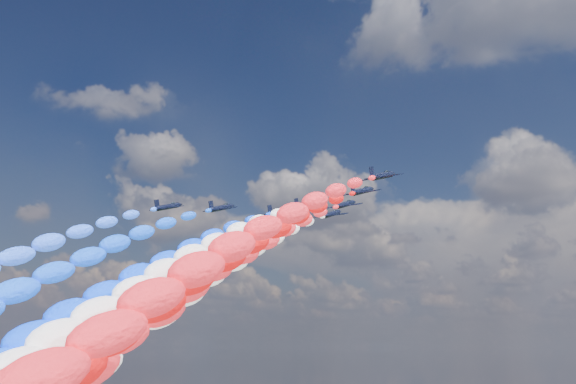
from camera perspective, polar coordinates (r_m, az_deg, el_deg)
The scene contains 15 objects.
jet_0 at distance 165.23m, azimuth -10.11°, elevation -1.23°, with size 8.62×11.55×2.55m, color black, non-canonical shape.
jet_1 at distance 164.82m, azimuth -5.67°, elevation -1.34°, with size 8.62×11.55×2.55m, color black, non-canonical shape.
trail_1 at distance 125.74m, azimuth -20.68°, elevation -8.55°, with size 6.58×99.58×54.09m, color blue, non-canonical shape.
jet_2 at distance 168.57m, azimuth -0.72°, elevation -1.67°, with size 8.62×11.55×2.55m, color black, non-canonical shape.
trail_2 at distance 126.01m, azimuth -13.83°, elevation -9.02°, with size 6.58×99.58×54.09m, color #083DFF, non-canonical shape.
jet_3 at distance 161.34m, azimuth 1.42°, elevation -1.15°, with size 8.62×11.55×2.55m, color black, non-canonical shape.
trail_3 at distance 117.45m, azimuth -11.76°, elevation -8.85°, with size 6.58×99.58×54.09m, color white, non-canonical shape.
jet_4 at distance 171.74m, azimuth 3.72°, elevation -1.85°, with size 8.62×11.55×2.55m, color black, non-canonical shape.
trail_4 at distance 126.40m, azimuth -7.60°, elevation -9.28°, with size 6.58×99.58×54.09m, color white, non-canonical shape.
jet_5 at distance 160.54m, azimuth 4.86°, elevation -1.05°, with size 8.62×11.55×2.55m, color black, non-canonical shape.
trail_5 at distance 114.56m, azimuth -7.13°, elevation -8.93°, with size 6.58×99.58×54.09m, color #F82530, non-canonical shape.
jet_6 at distance 147.25m, azimuth 6.27°, elevation 0.08°, with size 8.62×11.55×2.55m, color black, non-canonical shape.
trail_6 at distance 100.48m, azimuth -6.67°, elevation -8.38°, with size 6.58×99.58×54.09m, color red, non-canonical shape.
jet_7 at distance 134.65m, azimuth 7.95°, elevation 1.36°, with size 8.62×11.55×2.55m, color black, non-canonical shape.
trail_7 at distance 86.93m, azimuth -6.01°, elevation -7.69°, with size 6.58×99.58×54.09m, color red, non-canonical shape.
Camera 1 is at (82.13, -124.03, 64.39)m, focal length 42.07 mm.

